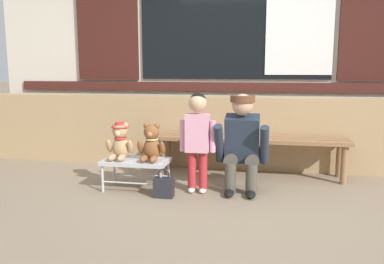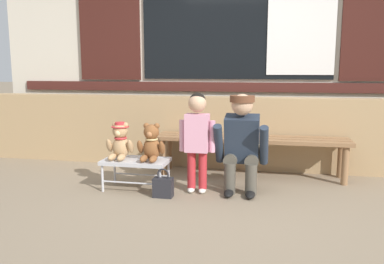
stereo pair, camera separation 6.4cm
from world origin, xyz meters
name	(u,v)px [view 1 (the left image)]	position (x,y,z in m)	size (l,w,h in m)	color
ground_plane	(212,206)	(0.00, 0.00, 0.00)	(60.00, 60.00, 0.00)	#84725B
brick_low_wall	(229,132)	(0.00, 1.43, 0.42)	(6.31, 0.25, 0.85)	tan
shop_facade	(235,22)	(0.00, 1.94, 1.77)	(6.44, 0.26, 3.52)	beige
wooden_bench_long	(250,143)	(0.27, 1.06, 0.37)	(2.10, 0.40, 0.44)	#8E6642
small_display_bench	(136,163)	(-0.81, 0.35, 0.27)	(0.64, 0.36, 0.30)	#BCBCC1
teddy_bear_with_hat	(120,142)	(-0.97, 0.35, 0.47)	(0.28, 0.27, 0.36)	tan
teddy_bear_plain	(151,144)	(-0.65, 0.35, 0.46)	(0.28, 0.26, 0.36)	brown
child_standing	(198,132)	(-0.20, 0.37, 0.59)	(0.35, 0.18, 0.96)	#B7282D
adult_crouching	(243,143)	(0.22, 0.46, 0.48)	(0.50, 0.49, 0.95)	#4C473D
handbag_on_ground	(164,187)	(-0.48, 0.16, 0.10)	(0.18, 0.11, 0.27)	#232328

